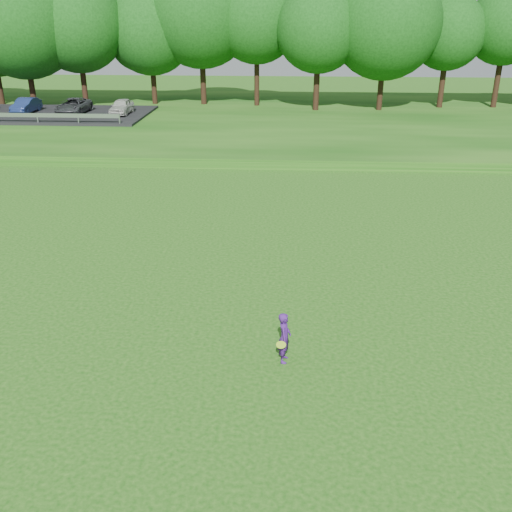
{
  "coord_description": "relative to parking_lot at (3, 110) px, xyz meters",
  "views": [
    {
      "loc": [
        -0.11,
        -13.65,
        8.67
      ],
      "look_at": [
        -1.16,
        3.3,
        1.3
      ],
      "focal_mm": 40.0,
      "sensor_mm": 36.0,
      "label": 1
    }
  ],
  "objects": [
    {
      "name": "treeline",
      "position": [
        23.95,
        5.18,
        7.04
      ],
      "size": [
        104.0,
        7.0,
        15.0
      ],
      "primitive_type": null,
      "color": "#0F3C0E",
      "rests_on": "berm"
    },
    {
      "name": "parking_lot",
      "position": [
        0.0,
        0.0,
        0.0
      ],
      "size": [
        24.0,
        9.0,
        1.38
      ],
      "color": "black",
      "rests_on": "berm"
    },
    {
      "name": "berm",
      "position": [
        23.95,
        1.18,
        -0.76
      ],
      "size": [
        130.0,
        30.0,
        0.6
      ],
      "primitive_type": "cube",
      "color": "#13480D",
      "rests_on": "ground"
    },
    {
      "name": "walking_path",
      "position": [
        23.95,
        -12.82,
        -1.04
      ],
      "size": [
        130.0,
        1.6,
        0.04
      ],
      "primitive_type": "cube",
      "color": "gray",
      "rests_on": "ground"
    },
    {
      "name": "ground",
      "position": [
        23.95,
        -32.82,
        -1.06
      ],
      "size": [
        140.0,
        140.0,
        0.0
      ],
      "primitive_type": "plane",
      "color": "#13480D",
      "rests_on": "ground"
    },
    {
      "name": "woman",
      "position": [
        23.79,
        -33.53,
        -0.34
      ],
      "size": [
        0.4,
        0.73,
        1.43
      ],
      "color": "#441971",
      "rests_on": "ground"
    }
  ]
}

